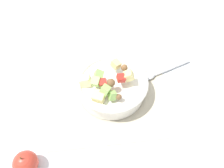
{
  "coord_description": "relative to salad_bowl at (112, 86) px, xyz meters",
  "views": [
    {
      "loc": [
        -0.05,
        -0.45,
        0.65
      ],
      "look_at": [
        0.01,
        0.01,
        0.05
      ],
      "focal_mm": 35.3,
      "sensor_mm": 36.0,
      "label": 1
    }
  ],
  "objects": [
    {
      "name": "salad_bowl",
      "position": [
        0.0,
        0.0,
        0.0
      ],
      "size": [
        0.25,
        0.25,
        0.12
      ],
      "color": "white",
      "rests_on": "placemat"
    },
    {
      "name": "placemat",
      "position": [
        -0.01,
        -0.01,
        -0.04
      ],
      "size": [
        0.42,
        0.37,
        0.01
      ],
      "primitive_type": "cube",
      "color": "#BCB299",
      "rests_on": "ground_plane"
    },
    {
      "name": "ground_plane",
      "position": [
        -0.01,
        -0.01,
        -0.05
      ],
      "size": [
        2.4,
        2.4,
        0.0
      ],
      "primitive_type": "plane",
      "color": "silver"
    },
    {
      "name": "serving_spoon",
      "position": [
        0.19,
        0.07,
        -0.03
      ],
      "size": [
        0.22,
        0.1,
        0.01
      ],
      "color": "#B7B7BC",
      "rests_on": "placemat"
    },
    {
      "name": "whole_apple",
      "position": [
        -0.27,
        -0.23,
        -0.01
      ],
      "size": [
        0.07,
        0.07,
        0.08
      ],
      "color": "#BC3828",
      "rests_on": "ground_plane"
    }
  ]
}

